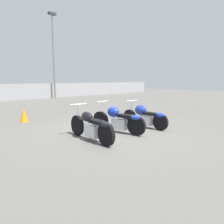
{
  "coord_description": "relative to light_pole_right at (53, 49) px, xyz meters",
  "views": [
    {
      "loc": [
        -5.01,
        -5.15,
        1.71
      ],
      "look_at": [
        0.0,
        -0.06,
        0.65
      ],
      "focal_mm": 35.0,
      "sensor_mm": 36.0,
      "label": 1
    }
  ],
  "objects": [
    {
      "name": "ground_plane",
      "position": [
        -5.58,
        -13.21,
        -4.51
      ],
      "size": [
        60.0,
        60.0,
        0.0
      ],
      "primitive_type": "plane",
      "color": "#5B5954"
    },
    {
      "name": "light_pole_right",
      "position": [
        0.0,
        0.0,
        0.0
      ],
      "size": [
        0.7,
        0.35,
        7.65
      ],
      "color": "slate",
      "rests_on": "ground_plane"
    },
    {
      "name": "motorcycle_slot_0",
      "position": [
        -6.79,
        -13.68,
        -4.09
      ],
      "size": [
        0.59,
        2.08,
        0.99
      ],
      "rotation": [
        0.0,
        0.0,
        -0.09
      ],
      "color": "black",
      "rests_on": "ground_plane"
    },
    {
      "name": "motorcycle_slot_1",
      "position": [
        -5.55,
        -13.55,
        -4.08
      ],
      "size": [
        0.58,
        2.08,
        0.99
      ],
      "rotation": [
        0.0,
        0.0,
        0.12
      ],
      "color": "black",
      "rests_on": "ground_plane"
    },
    {
      "name": "motorcycle_slot_2",
      "position": [
        -4.32,
        -13.68,
        -4.09
      ],
      "size": [
        0.62,
        1.98,
        0.95
      ],
      "rotation": [
        0.0,
        0.0,
        -0.02
      ],
      "color": "black",
      "rests_on": "ground_plane"
    },
    {
      "name": "traffic_cone_near",
      "position": [
        -7.0,
        -9.61,
        -4.23
      ],
      "size": [
        0.35,
        0.35,
        0.55
      ],
      "color": "orange",
      "rests_on": "ground_plane"
    }
  ]
}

